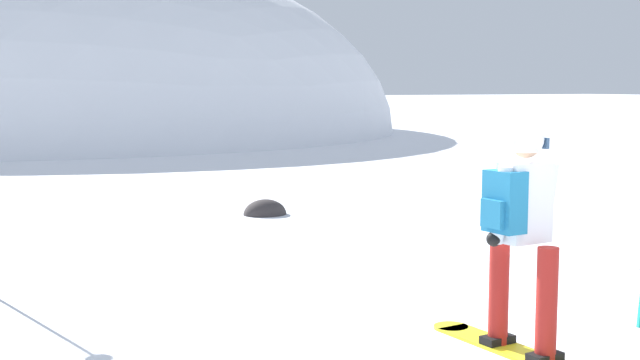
% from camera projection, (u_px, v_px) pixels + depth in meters
% --- Properties ---
extents(ridge_peak_main, '(29.49, 26.54, 15.63)m').
position_uv_depth(ridge_peak_main, '(48.00, 134.00, 34.59)').
color(ridge_peak_main, white).
rests_on(ridge_peak_main, ground).
extents(snowboarder_main, '(0.64, 1.84, 1.71)m').
position_uv_depth(snowboarder_main, '(521.00, 232.00, 5.99)').
color(snowboarder_main, yellow).
rests_on(snowboarder_main, ground).
extents(rock_mid, '(0.68, 0.58, 0.47)m').
position_uv_depth(rock_mid, '(265.00, 215.00, 12.79)').
color(rock_mid, '#383333').
rests_on(rock_mid, ground).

